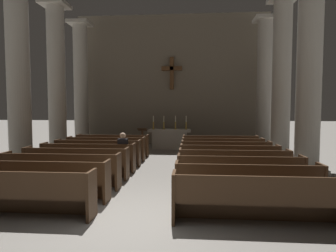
{
  "coord_description": "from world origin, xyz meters",
  "views": [
    {
      "loc": [
        1.11,
        -5.35,
        2.17
      ],
      "look_at": [
        0.0,
        8.47,
        1.25
      ],
      "focal_mm": 30.91,
      "sensor_mm": 36.0,
      "label": 1
    }
  ],
  "objects_px": {
    "pew_right_row_8": "(220,146)",
    "column_right_third": "(281,80)",
    "pew_right_row_1": "(258,199)",
    "lone_worshipper": "(123,151)",
    "column_left_fourth": "(81,86)",
    "candlestick_inner_left": "(164,125)",
    "pew_left_row_1": "(14,193)",
    "pew_right_row_6": "(225,154)",
    "pew_left_row_6": "(98,152)",
    "altar": "(170,138)",
    "pew_right_row_2": "(247,184)",
    "pew_left_row_7": "(106,148)",
    "candlestick_outer_right": "(186,125)",
    "pew_left_row_3": "(61,170)",
    "column_left_second": "(18,75)",
    "pew_left_row_8": "(113,145)",
    "column_right_fourth": "(264,85)",
    "pew_right_row_4": "(234,165)",
    "candlestick_outer_left": "(153,125)",
    "pew_left_row_5": "(88,157)",
    "pew_right_row_5": "(229,159)",
    "pew_left_row_2": "(41,180)",
    "pew_left_row_4": "(76,163)",
    "lectern": "(142,141)",
    "column_right_second": "(309,72)",
    "candlestick_inner_right": "(175,125)",
    "pew_right_row_7": "(222,150)",
    "column_left_third": "(57,82)",
    "pew_right_row_3": "(240,174)"
  },
  "relations": [
    {
      "from": "candlestick_outer_left",
      "to": "pew_left_row_1",
      "type": "bearing_deg",
      "value": -98.9
    },
    {
      "from": "candlestick_outer_left",
      "to": "candlestick_inner_left",
      "type": "distance_m",
      "value": 0.55
    },
    {
      "from": "pew_right_row_2",
      "to": "altar",
      "type": "distance_m",
      "value": 8.87
    },
    {
      "from": "pew_right_row_1",
      "to": "pew_right_row_6",
      "type": "distance_m",
      "value": 5.12
    },
    {
      "from": "pew_left_row_7",
      "to": "lone_worshipper",
      "type": "height_order",
      "value": "lone_worshipper"
    },
    {
      "from": "pew_left_row_4",
      "to": "lectern",
      "type": "xyz_separation_m",
      "value": [
        1.12,
        5.3,
        0.07
      ]
    },
    {
      "from": "pew_right_row_4",
      "to": "column_left_fourth",
      "type": "bearing_deg",
      "value": 136.09
    },
    {
      "from": "pew_right_row_6",
      "to": "column_left_second",
      "type": "distance_m",
      "value": 7.77
    },
    {
      "from": "candlestick_outer_left",
      "to": "lectern",
      "type": "distance_m",
      "value": 1.43
    },
    {
      "from": "column_right_second",
      "to": "lectern",
      "type": "height_order",
      "value": "column_right_second"
    },
    {
      "from": "pew_left_row_8",
      "to": "column_left_second",
      "type": "distance_m",
      "value": 4.71
    },
    {
      "from": "pew_right_row_5",
      "to": "candlestick_outer_right",
      "type": "relative_size",
      "value": 4.57
    },
    {
      "from": "pew_left_row_8",
      "to": "pew_right_row_1",
      "type": "relative_size",
      "value": 1.0
    },
    {
      "from": "pew_right_row_6",
      "to": "column_right_third",
      "type": "height_order",
      "value": "column_right_third"
    },
    {
      "from": "pew_right_row_6",
      "to": "column_right_fourth",
      "type": "relative_size",
      "value": 0.47
    },
    {
      "from": "pew_left_row_6",
      "to": "altar",
      "type": "xyz_separation_m",
      "value": [
        2.35,
        4.46,
        0.06
      ]
    },
    {
      "from": "column_left_fourth",
      "to": "candlestick_inner_left",
      "type": "relative_size",
      "value": 9.68
    },
    {
      "from": "pew_left_row_5",
      "to": "column_right_fourth",
      "type": "xyz_separation_m",
      "value": [
        7.2,
        5.91,
        2.79
      ]
    },
    {
      "from": "pew_left_row_5",
      "to": "altar",
      "type": "relative_size",
      "value": 1.44
    },
    {
      "from": "candlestick_outer_right",
      "to": "lone_worshipper",
      "type": "distance_m",
      "value": 5.82
    },
    {
      "from": "pew_left_row_8",
      "to": "pew_right_row_4",
      "type": "height_order",
      "value": "same"
    },
    {
      "from": "pew_left_row_2",
      "to": "pew_left_row_4",
      "type": "bearing_deg",
      "value": 90.0
    },
    {
      "from": "pew_left_row_6",
      "to": "pew_right_row_3",
      "type": "relative_size",
      "value": 1.0
    },
    {
      "from": "lone_worshipper",
      "to": "candlestick_inner_left",
      "type": "bearing_deg",
      "value": 81.17
    },
    {
      "from": "pew_left_row_5",
      "to": "pew_right_row_3",
      "type": "relative_size",
      "value": 1.0
    },
    {
      "from": "pew_left_row_7",
      "to": "column_left_fourth",
      "type": "height_order",
      "value": "column_left_fourth"
    },
    {
      "from": "pew_left_row_3",
      "to": "column_right_third",
      "type": "xyz_separation_m",
      "value": [
        7.2,
        5.11,
        2.79
      ]
    },
    {
      "from": "pew_left_row_8",
      "to": "pew_right_row_2",
      "type": "relative_size",
      "value": 1.0
    },
    {
      "from": "pew_left_row_3",
      "to": "pew_right_row_4",
      "type": "xyz_separation_m",
      "value": [
        4.7,
        1.02,
        0.0
      ]
    },
    {
      "from": "pew_left_row_1",
      "to": "pew_right_row_6",
      "type": "bearing_deg",
      "value": 47.45
    },
    {
      "from": "pew_left_row_1",
      "to": "candlestick_outer_right",
      "type": "height_order",
      "value": "candlestick_outer_right"
    },
    {
      "from": "pew_right_row_1",
      "to": "lone_worshipper",
      "type": "relative_size",
      "value": 2.4
    },
    {
      "from": "candlestick_outer_right",
      "to": "column_right_second",
      "type": "bearing_deg",
      "value": -52.76
    },
    {
      "from": "pew_left_row_7",
      "to": "candlestick_outer_right",
      "type": "xyz_separation_m",
      "value": [
        3.2,
        3.43,
        0.76
      ]
    },
    {
      "from": "pew_left_row_1",
      "to": "pew_left_row_6",
      "type": "xyz_separation_m",
      "value": [
        0.0,
        5.12,
        0.0
      ]
    },
    {
      "from": "pew_left_row_6",
      "to": "altar",
      "type": "distance_m",
      "value": 5.04
    },
    {
      "from": "candlestick_outer_left",
      "to": "column_right_fourth",
      "type": "bearing_deg",
      "value": 4.32
    },
    {
      "from": "pew_left_row_2",
      "to": "candlestick_inner_right",
      "type": "distance_m",
      "value": 8.99
    },
    {
      "from": "pew_right_row_7",
      "to": "candlestick_inner_left",
      "type": "distance_m",
      "value": 4.4
    },
    {
      "from": "pew_right_row_8",
      "to": "column_right_third",
      "type": "bearing_deg",
      "value": -0.22
    },
    {
      "from": "pew_right_row_5",
      "to": "column_right_fourth",
      "type": "bearing_deg",
      "value": 67.05
    },
    {
      "from": "pew_right_row_8",
      "to": "column_left_third",
      "type": "height_order",
      "value": "column_left_third"
    },
    {
      "from": "pew_left_row_3",
      "to": "pew_left_row_5",
      "type": "height_order",
      "value": "same"
    },
    {
      "from": "pew_right_row_1",
      "to": "pew_right_row_2",
      "type": "distance_m",
      "value": 1.02
    },
    {
      "from": "pew_right_row_5",
      "to": "column_right_third",
      "type": "relative_size",
      "value": 0.47
    },
    {
      "from": "candlestick_inner_left",
      "to": "candlestick_outer_right",
      "type": "bearing_deg",
      "value": 0.0
    },
    {
      "from": "pew_left_row_8",
      "to": "pew_right_row_1",
      "type": "distance_m",
      "value": 8.57
    },
    {
      "from": "candlestick_outer_left",
      "to": "pew_left_row_7",
      "type": "bearing_deg",
      "value": -113.61
    },
    {
      "from": "lone_worshipper",
      "to": "candlestick_outer_left",
      "type": "bearing_deg",
      "value": 86.9
    },
    {
      "from": "column_left_second",
      "to": "altar",
      "type": "relative_size",
      "value": 3.05
    }
  ]
}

